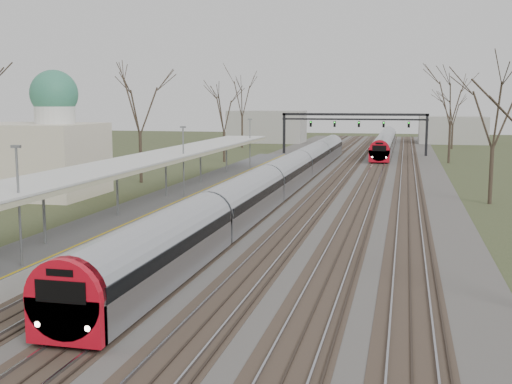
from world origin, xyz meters
TOP-DOWN VIEW (x-y plane):
  - track_bed at (0.26, 55.00)m, footprint 24.00×160.00m
  - platform at (-9.05, 37.50)m, footprint 3.50×69.00m
  - canopy at (-9.05, 32.99)m, footprint 4.10×50.00m
  - dome_building at (-21.71, 38.00)m, footprint 10.00×8.00m
  - signal_gantry at (0.29, 84.99)m, footprint 21.00×0.59m
  - tree_west_far at (-17.00, 48.00)m, footprint 5.50×5.50m
  - tree_east_far at (14.00, 42.00)m, footprint 5.00×5.00m
  - train_near at (-2.50, 45.51)m, footprint 2.62×75.21m
  - train_far at (4.50, 93.72)m, footprint 2.62×45.21m

SIDE VIEW (x-z plane):
  - track_bed at x=0.26m, z-range -0.05..0.17m
  - platform at x=-9.05m, z-range 0.00..1.00m
  - train_near at x=-2.50m, z-range -0.05..3.00m
  - train_far at x=4.50m, z-range -0.05..3.00m
  - dome_building at x=-21.71m, z-range -1.43..8.87m
  - canopy at x=-9.05m, z-range 2.37..5.48m
  - signal_gantry at x=0.29m, z-range 1.87..7.95m
  - tree_east_far at x=14.00m, z-range 2.14..12.44m
  - tree_west_far at x=-17.00m, z-range 2.35..13.68m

